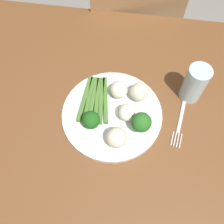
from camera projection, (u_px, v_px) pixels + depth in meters
The scene contains 13 objects.
ground_plane at pixel (123, 179), 1.42m from camera, with size 6.00×6.00×0.02m, color gray.
dining_table at pixel (130, 134), 0.83m from camera, with size 1.32×0.92×0.77m.
chair at pixel (131, 39), 1.25m from camera, with size 0.48×0.48×0.87m.
plate at pixel (112, 114), 0.73m from camera, with size 0.30×0.30×0.01m, color white.
asparagus_bundle at pixel (95, 100), 0.74m from camera, with size 0.09×0.16×0.01m.
broccoli_left at pixel (91, 120), 0.67m from camera, with size 0.05×0.05×0.06m.
broccoli_front at pixel (141, 122), 0.67m from camera, with size 0.06×0.06×0.07m.
cauliflower_front_left at pixel (116, 138), 0.66m from camera, with size 0.06×0.06×0.06m, color silver.
cauliflower_back_right at pixel (139, 92), 0.73m from camera, with size 0.06×0.06×0.06m, color beige.
cauliflower_outer_edge at pixel (127, 113), 0.70m from camera, with size 0.05×0.05×0.05m, color white.
cauliflower_near_center at pixel (119, 90), 0.73m from camera, with size 0.05×0.05×0.05m, color silver.
fork at pixel (180, 123), 0.72m from camera, with size 0.04×0.17×0.00m.
water_glass at pixel (195, 84), 0.72m from camera, with size 0.07×0.07×0.12m, color silver.
Camera 1 is at (0.01, 0.33, 1.43)m, focal length 39.18 mm.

